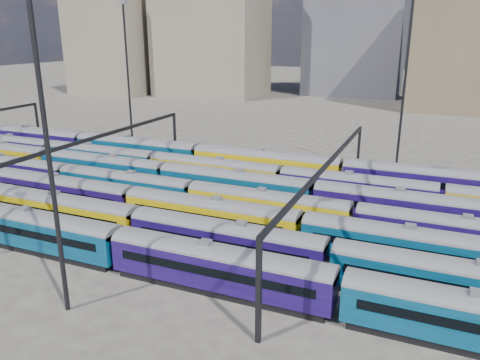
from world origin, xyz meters
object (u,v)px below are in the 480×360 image
at_px(rake_2, 132,200).
at_px(mast_2, 46,132).
at_px(rake_1, 225,237).
at_px(rake_0, 219,263).

bearing_deg(rake_2, mast_2, -70.69).
height_order(rake_1, mast_2, mast_2).
xyz_separation_m(rake_0, mast_2, (-9.65, -7.00, 11.43)).
relative_size(rake_1, rake_2, 1.15).
bearing_deg(rake_1, mast_2, -123.52).
bearing_deg(mast_2, rake_2, 109.31).
xyz_separation_m(rake_0, rake_1, (-1.70, 5.00, -0.04)).
relative_size(rake_1, mast_2, 5.29).
xyz_separation_m(rake_1, mast_2, (-7.95, -12.00, 11.47)).
bearing_deg(rake_1, rake_0, -71.19).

